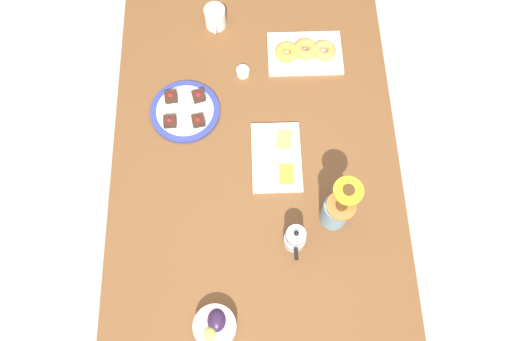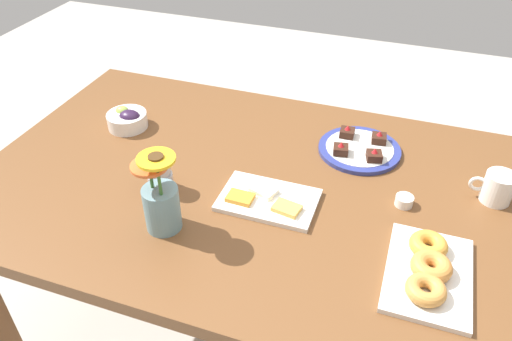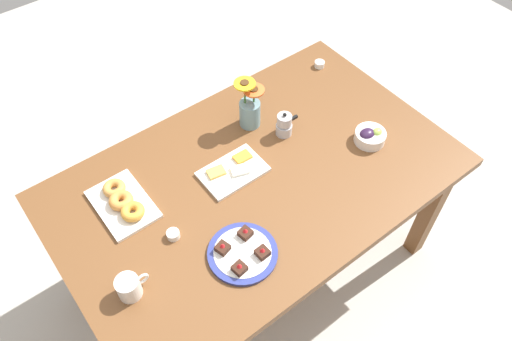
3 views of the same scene
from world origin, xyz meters
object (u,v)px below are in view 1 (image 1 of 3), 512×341
croissant_platter (305,52)px  dessert_plate (185,111)px  dining_table (256,184)px  jam_cup_berry (243,72)px  grape_bowl (215,326)px  moka_pot (295,239)px  coffee_mug (215,17)px  cheese_platter (277,157)px  flower_vase (337,210)px

croissant_platter → dessert_plate: 0.51m
dining_table → jam_cup_berry: jam_cup_berry is taller
grape_bowl → dining_table: bearing=164.5°
moka_pot → grape_bowl: bearing=-44.8°
croissant_platter → moka_pot: (0.73, -0.08, 0.03)m
coffee_mug → grape_bowl: 1.13m
coffee_mug → jam_cup_berry: size_ratio=2.40×
dining_table → dessert_plate: (-0.25, -0.25, 0.10)m
grape_bowl → croissant_platter: 1.04m
croissant_platter → jam_cup_berry: (0.08, -0.24, -0.00)m
coffee_mug → cheese_platter: coffee_mug is taller
jam_cup_berry → cheese_platter: bearing=17.8°
croissant_platter → jam_cup_berry: croissant_platter is taller
cheese_platter → moka_pot: (0.30, 0.04, 0.04)m
grape_bowl → moka_pot: size_ratio=1.09×
jam_cup_berry → flower_vase: bearing=26.9°
coffee_mug → jam_cup_berry: 0.25m
coffee_mug → moka_pot: 0.91m
dining_table → grape_bowl: 0.53m
jam_cup_berry → flower_vase: (0.57, 0.29, 0.06)m
flower_vase → cheese_platter: bearing=-141.2°
cheese_platter → jam_cup_berry: same height
croissant_platter → coffee_mug: bearing=-114.1°
jam_cup_berry → croissant_platter: bearing=108.2°
croissant_platter → moka_pot: 0.73m
flower_vase → moka_pot: bearing=-59.3°
jam_cup_berry → moka_pot: (0.65, 0.15, 0.03)m
cheese_platter → moka_pot: size_ratio=2.18×
jam_cup_berry → flower_vase: flower_vase is taller
dessert_plate → grape_bowl: bearing=8.4°
grape_bowl → croissant_platter: bearing=161.0°
cheese_platter → jam_cup_berry: (-0.35, -0.11, 0.01)m
flower_vase → dining_table: bearing=-122.5°
grape_bowl → jam_cup_berry: bearing=173.6°
dessert_plate → moka_pot: moka_pot is taller
dining_table → croissant_platter: croissant_platter is taller
croissant_platter → flower_vase: 0.65m
dining_table → croissant_platter: 0.53m
jam_cup_berry → flower_vase: size_ratio=0.21×
dining_table → dessert_plate: dessert_plate is taller
dining_table → croissant_platter: size_ratio=5.71×
croissant_platter → dessert_plate: bearing=-62.4°
grape_bowl → dessert_plate: 0.76m
coffee_mug → flower_vase: (0.80, 0.39, 0.04)m
dining_table → grape_bowl: (0.50, -0.14, 0.12)m
cheese_platter → flower_vase: 0.29m
coffee_mug → grape_bowl: size_ratio=0.89×
coffee_mug → moka_pot: (0.88, 0.25, 0.01)m
grape_bowl → dessert_plate: grape_bowl is taller
croissant_platter → dessert_plate: size_ratio=1.11×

